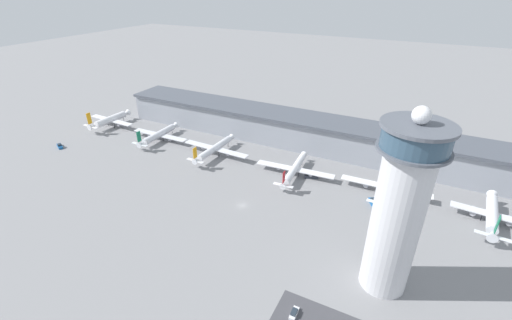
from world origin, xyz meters
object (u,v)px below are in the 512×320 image
(airplane_gate_delta, at_px, (294,169))
(service_truck_baggage, at_px, (60,146))
(airplane_gate_echo, at_px, (385,186))
(service_truck_fuel, at_px, (312,176))
(control_tower, at_px, (399,208))
(car_navy_sedan, at_px, (294,313))
(service_truck_catering, at_px, (374,203))
(airplane_gate_alpha, at_px, (110,120))
(airplane_gate_bravo, at_px, (159,135))
(airplane_gate_charlie, at_px, (215,148))
(airplane_gate_foxtrot, at_px, (492,214))

(airplane_gate_delta, relative_size, service_truck_baggage, 5.59)
(airplane_gate_echo, bearing_deg, service_truck_fuel, -177.60)
(control_tower, height_order, car_navy_sedan, control_tower)
(service_truck_catering, distance_m, service_truck_baggage, 177.48)
(control_tower, height_order, service_truck_fuel, control_tower)
(control_tower, height_order, airplane_gate_alpha, control_tower)
(service_truck_catering, relative_size, car_navy_sedan, 1.56)
(airplane_gate_alpha, height_order, car_navy_sedan, airplane_gate_alpha)
(service_truck_baggage, bearing_deg, car_navy_sedan, -14.94)
(airplane_gate_bravo, distance_m, airplane_gate_charlie, 41.74)
(service_truck_catering, bearing_deg, airplane_gate_echo, 75.57)
(airplane_gate_charlie, height_order, service_truck_catering, airplane_gate_charlie)
(airplane_gate_bravo, bearing_deg, airplane_gate_charlie, -2.58)
(airplane_gate_foxtrot, height_order, service_truck_fuel, airplane_gate_foxtrot)
(control_tower, xyz_separation_m, airplane_gate_charlie, (-98.34, 51.95, -25.54))
(airplane_gate_bravo, height_order, car_navy_sedan, airplane_gate_bravo)
(service_truck_catering, bearing_deg, airplane_gate_delta, 169.52)
(airplane_gate_delta, relative_size, service_truck_fuel, 5.56)
(airplane_gate_bravo, distance_m, car_navy_sedan, 142.35)
(airplane_gate_foxtrot, xyz_separation_m, car_navy_sedan, (-55.51, -76.31, -3.77))
(airplane_gate_foxtrot, relative_size, service_truck_catering, 4.60)
(service_truck_baggage, bearing_deg, airplane_gate_foxtrot, 8.35)
(control_tower, bearing_deg, airplane_gate_foxtrot, 56.50)
(airplane_gate_foxtrot, distance_m, service_truck_baggage, 222.64)
(airplane_gate_alpha, xyz_separation_m, airplane_gate_delta, (133.44, -5.36, -1.02))
(airplane_gate_foxtrot, bearing_deg, service_truck_fuel, 178.89)
(control_tower, relative_size, airplane_gate_alpha, 1.68)
(airplane_gate_alpha, bearing_deg, airplane_gate_delta, -2.30)
(airplane_gate_bravo, bearing_deg, airplane_gate_echo, 0.41)
(service_truck_catering, height_order, service_truck_baggage, service_truck_catering)
(airplane_gate_charlie, relative_size, airplane_gate_delta, 1.01)
(airplane_gate_charlie, distance_m, airplane_gate_echo, 91.07)
(service_truck_fuel, relative_size, service_truck_baggage, 1.01)
(airplane_gate_charlie, bearing_deg, airplane_gate_delta, -0.78)
(airplane_gate_bravo, xyz_separation_m, car_navy_sedan, (118.84, -78.30, -3.22))
(airplane_gate_delta, xyz_separation_m, car_navy_sedan, (29.39, -75.77, -3.18))
(airplane_gate_delta, bearing_deg, service_truck_fuel, 13.25)
(airplane_gate_echo, xyz_separation_m, airplane_gate_foxtrot, (41.62, -2.93, 0.25))
(airplane_gate_charlie, bearing_deg, airplane_gate_foxtrot, -0.05)
(airplane_gate_delta, height_order, service_truck_baggage, airplane_gate_delta)
(car_navy_sedan, bearing_deg, service_truck_baggage, 165.06)
(control_tower, distance_m, car_navy_sedan, 43.71)
(control_tower, bearing_deg, airplane_gate_bravo, 158.97)
(airplane_gate_alpha, bearing_deg, airplane_gate_charlie, -3.14)
(control_tower, relative_size, service_truck_baggage, 8.44)
(airplane_gate_foxtrot, distance_m, car_navy_sedan, 94.44)
(airplane_gate_delta, height_order, airplane_gate_foxtrot, airplane_gate_foxtrot)
(airplane_gate_bravo, relative_size, airplane_gate_delta, 0.95)
(airplane_gate_bravo, height_order, airplane_gate_delta, airplane_gate_bravo)
(control_tower, relative_size, service_truck_fuel, 8.40)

